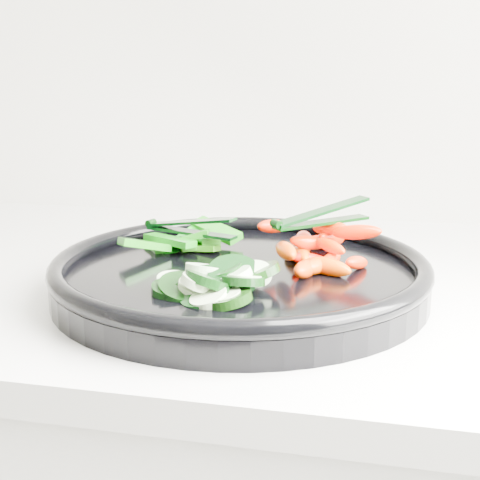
# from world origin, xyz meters

# --- Properties ---
(veggie_tray) EXTENTS (0.49, 0.49, 0.04)m
(veggie_tray) POSITION_xyz_m (0.70, 1.62, 0.95)
(veggie_tray) COLOR black
(veggie_tray) RESTS_ON counter
(cucumber_pile) EXTENTS (0.12, 0.11, 0.04)m
(cucumber_pile) POSITION_xyz_m (0.69, 1.55, 0.96)
(cucumber_pile) COLOR black
(cucumber_pile) RESTS_ON veggie_tray
(carrot_pile) EXTENTS (0.13, 0.16, 0.05)m
(carrot_pile) POSITION_xyz_m (0.77, 1.65, 0.97)
(carrot_pile) COLOR #F93100
(carrot_pile) RESTS_ON veggie_tray
(pepper_pile) EXTENTS (0.12, 0.13, 0.03)m
(pepper_pile) POSITION_xyz_m (0.62, 1.68, 0.96)
(pepper_pile) COLOR #09670C
(pepper_pile) RESTS_ON veggie_tray
(tong_carrot) EXTENTS (0.09, 0.09, 0.02)m
(tong_carrot) POSITION_xyz_m (0.77, 1.65, 1.00)
(tong_carrot) COLOR black
(tong_carrot) RESTS_ON carrot_pile
(tong_pepper) EXTENTS (0.11, 0.05, 0.02)m
(tong_pepper) POSITION_xyz_m (0.63, 1.68, 0.98)
(tong_pepper) COLOR black
(tong_pepper) RESTS_ON pepper_pile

